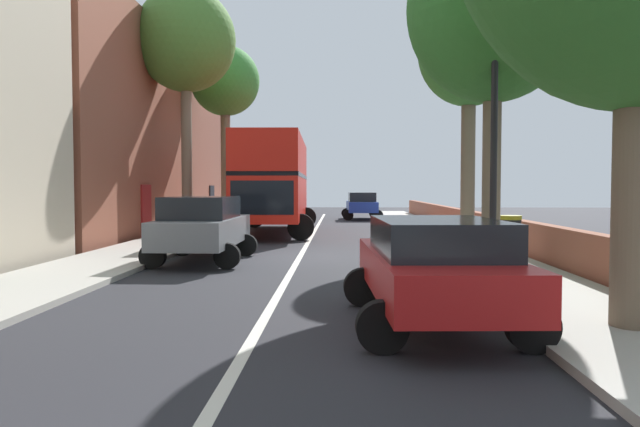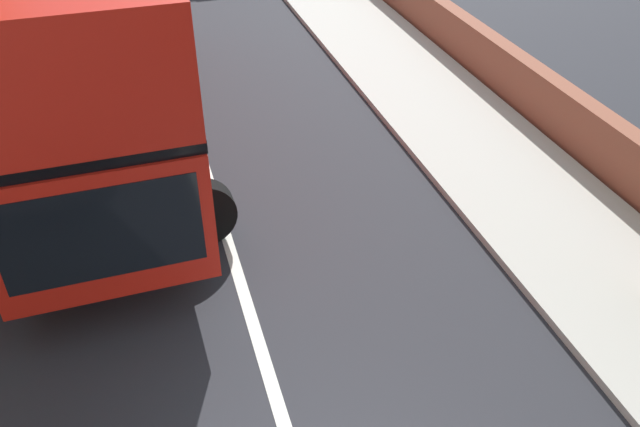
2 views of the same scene
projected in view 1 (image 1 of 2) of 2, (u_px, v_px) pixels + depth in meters
The scene contains 16 objects.
ground_plane at pixel (300, 256), 17.18m from camera, with size 84.00×84.00×0.00m, color #28282D.
road_centre_line at pixel (300, 256), 17.18m from camera, with size 0.16×54.00×0.01m, color silver.
sidewalk_left at pixel (133, 254), 17.34m from camera, with size 2.60×60.00×0.12m, color #B2ADA3.
sidewalk_right at pixel (471, 255), 17.02m from camera, with size 2.60×60.00×0.12m, color #B2ADA3.
terraced_houses_left at pixel (3, 108), 16.99m from camera, with size 4.07×47.52×8.98m.
boundary_wall_right at pixel (526, 239), 16.95m from camera, with size 0.36×54.00×1.04m, color brown.
double_decker_bus at pixel (274, 179), 25.82m from camera, with size 3.77×10.63×4.06m.
parked_car_red_right_1 at pixel (435, 264), 8.47m from camera, with size 2.59×4.66×1.55m.
parked_car_blue_right_2 at pixel (362, 204), 36.92m from camera, with size 2.51×4.42×1.67m.
parked_car_grey_left_3 at pixel (203, 225), 15.78m from camera, with size 2.50×4.49×1.75m.
street_tree_left_0 at pixel (186, 42), 24.14m from camera, with size 4.05×4.05×9.98m.
street_tree_right_3 at pixel (469, 53), 18.69m from camera, with size 3.22×3.22×7.97m.
street_tree_left_4 at pixel (225, 84), 29.70m from camera, with size 3.43×3.43×8.95m.
street_tree_right_5 at pixel (494, 9), 13.32m from camera, with size 3.88×3.88×8.03m.
lamppost_right at pixel (494, 99), 12.12m from camera, with size 0.32×0.32×6.31m.
litter_bin_right at pixel (510, 240), 14.49m from camera, with size 0.55×0.55×1.19m.
Camera 1 is at (1.15, -17.08, 2.00)m, focal length 33.37 mm.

